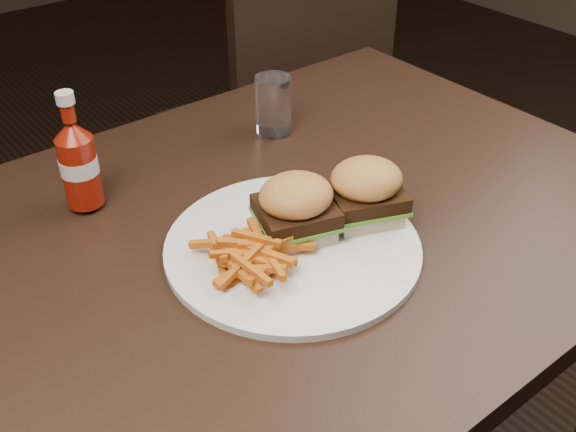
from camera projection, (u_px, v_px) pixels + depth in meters
dining_table at (258, 241)px, 0.95m from camera, size 1.20×0.80×0.04m
chair_far at (269, 130)px, 1.85m from camera, size 0.50×0.50×0.04m
plate at (293, 247)px, 0.90m from camera, size 0.34×0.34×0.01m
sandwich_half_a at (296, 227)px, 0.91m from camera, size 0.11×0.11×0.02m
sandwich_half_b at (364, 210)px, 0.94m from camera, size 0.11×0.11×0.02m
fries_pile at (246, 249)px, 0.85m from camera, size 0.16×0.16×0.05m
ketchup_bottle at (80, 171)px, 0.95m from camera, size 0.07×0.07×0.11m
tumbler at (273, 104)px, 1.14m from camera, size 0.08×0.08×0.10m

